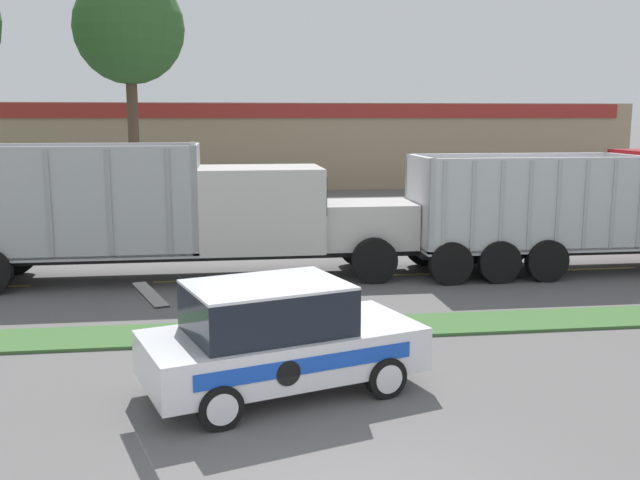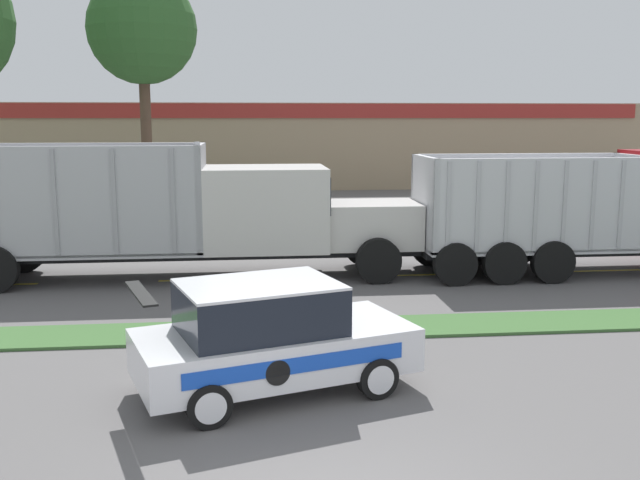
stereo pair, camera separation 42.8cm
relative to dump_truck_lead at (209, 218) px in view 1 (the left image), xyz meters
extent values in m
cube|color=#3D6633|center=(1.63, -5.03, -1.56)|extent=(120.00, 1.42, 0.06)
cube|color=yellow|center=(-0.24, -0.32, -1.59)|extent=(2.40, 0.14, 0.01)
cube|color=yellow|center=(5.16, -0.32, -1.59)|extent=(2.40, 0.14, 0.01)
cube|color=yellow|center=(10.56, -0.32, -1.59)|extent=(2.40, 0.14, 0.01)
cube|color=black|center=(-0.87, 0.00, -0.93)|extent=(12.49, 1.30, 0.18)
cube|color=silver|center=(4.14, 0.00, -0.25)|extent=(2.47, 1.93, 1.17)
cube|color=#B7B7BC|center=(5.40, 0.00, -0.25)|extent=(0.06, 1.65, 1.00)
cube|color=silver|center=(1.34, 0.00, 0.23)|extent=(3.13, 2.36, 2.13)
cube|color=black|center=(2.93, 0.00, 0.60)|extent=(0.04, 2.00, 0.96)
cylinder|color=silver|center=(-0.33, -0.76, 1.10)|extent=(0.14, 0.14, 1.75)
cube|color=#ADADB2|center=(-3.67, 0.00, -0.78)|extent=(6.89, 2.36, 0.12)
cube|color=#ADADB2|center=(-0.31, 0.00, 0.56)|extent=(0.16, 2.36, 2.67)
cube|color=#ADADB2|center=(-3.67, -1.10, 0.56)|extent=(6.89, 0.16, 2.67)
cube|color=#ADADB2|center=(-3.67, 1.10, 0.56)|extent=(6.89, 0.16, 2.67)
cube|color=#99999E|center=(-3.67, -1.20, 0.56)|extent=(0.10, 0.04, 2.54)
cube|color=#99999E|center=(-2.29, -1.20, 0.56)|extent=(0.10, 0.04, 2.54)
cube|color=#99999E|center=(-0.92, -1.20, 0.56)|extent=(0.10, 0.04, 2.54)
cylinder|color=black|center=(4.14, -1.16, -1.02)|extent=(1.15, 0.30, 1.15)
cylinder|color=black|center=(4.14, 1.16, -1.02)|extent=(1.15, 0.30, 1.15)
cylinder|color=black|center=(-5.19, 1.16, -1.02)|extent=(1.15, 0.30, 1.15)
cube|color=black|center=(10.94, -0.38, -0.96)|extent=(11.08, 1.33, 0.18)
cube|color=silver|center=(8.37, -0.38, -0.81)|extent=(5.94, 2.42, 0.12)
cube|color=silver|center=(11.26, -0.38, 0.38)|extent=(0.16, 2.42, 2.38)
cube|color=silver|center=(5.48, -0.38, 0.38)|extent=(0.16, 2.42, 2.38)
cube|color=silver|center=(8.37, -1.51, 0.38)|extent=(5.94, 0.16, 2.38)
cube|color=silver|center=(8.37, 0.75, 0.38)|extent=(5.94, 0.16, 2.38)
cube|color=#B2B2B7|center=(5.77, -1.61, 0.38)|extent=(0.10, 0.04, 2.26)
cube|color=#B2B2B7|center=(6.51, -1.61, 0.38)|extent=(0.10, 0.04, 2.26)
cube|color=#B2B2B7|center=(7.26, -1.61, 0.38)|extent=(0.10, 0.04, 2.26)
cube|color=#B2B2B7|center=(8.00, -1.61, 0.38)|extent=(0.10, 0.04, 2.26)
cube|color=#B2B2B7|center=(8.74, -1.61, 0.38)|extent=(0.10, 0.04, 2.26)
cube|color=#B2B2B7|center=(9.49, -1.61, 0.38)|extent=(0.10, 0.04, 2.26)
cube|color=#B2B2B7|center=(10.23, -1.61, 0.38)|extent=(0.10, 0.04, 2.26)
cylinder|color=black|center=(6.00, -1.57, -1.05)|extent=(1.09, 0.30, 1.09)
cylinder|color=black|center=(6.00, 0.81, -1.05)|extent=(1.09, 0.30, 1.09)
cylinder|color=black|center=(7.27, -1.57, -1.05)|extent=(1.09, 0.30, 1.09)
cylinder|color=black|center=(7.27, 0.81, -1.05)|extent=(1.09, 0.30, 1.09)
cylinder|color=black|center=(8.54, -1.57, -1.05)|extent=(1.09, 0.30, 1.09)
cylinder|color=black|center=(8.54, 0.81, -1.05)|extent=(1.09, 0.30, 1.09)
cube|color=white|center=(1.24, -8.07, -0.94)|extent=(4.54, 3.07, 0.67)
cube|color=black|center=(1.01, -8.14, -0.26)|extent=(2.69, 2.28, 0.70)
cube|color=white|center=(1.01, -8.14, 0.11)|extent=(2.69, 2.28, 0.04)
cube|color=black|center=(-0.64, -8.67, 0.15)|extent=(0.65, 1.49, 0.03)
cube|color=blue|center=(1.53, -8.97, -0.88)|extent=(3.17, 1.03, 0.23)
cylinder|color=black|center=(1.24, -9.07, -0.94)|extent=(0.35, 0.12, 0.37)
cylinder|color=black|center=(2.75, -8.53, -1.28)|extent=(0.66, 0.38, 0.63)
cylinder|color=silver|center=(2.78, -8.63, -1.28)|extent=(0.42, 0.15, 0.44)
cylinder|color=black|center=(2.20, -6.81, -1.28)|extent=(0.66, 0.38, 0.63)
cylinder|color=silver|center=(2.16, -6.71, -1.28)|extent=(0.42, 0.15, 0.44)
cylinder|color=black|center=(0.29, -9.32, -1.28)|extent=(0.66, 0.38, 0.63)
cylinder|color=silver|center=(0.32, -9.42, -1.28)|extent=(0.42, 0.15, 0.44)
cylinder|color=black|center=(-0.26, -7.61, -1.28)|extent=(0.66, 0.38, 0.63)
cylinder|color=silver|center=(-0.29, -7.51, -1.28)|extent=(0.42, 0.15, 0.44)
cube|color=#9E896B|center=(4.27, 28.02, 0.88)|extent=(40.98, 12.00, 4.95)
cube|color=maroon|center=(4.27, 21.97, 2.91)|extent=(38.93, 0.10, 0.80)
cylinder|color=brown|center=(-3.39, 13.12, 1.68)|extent=(0.46, 0.46, 6.55)
sphere|color=#2D5B28|center=(-3.39, 13.12, 6.22)|extent=(4.60, 4.60, 4.60)
camera|label=1|loc=(0.42, -18.46, 2.56)|focal=40.00mm
camera|label=2|loc=(0.84, -18.51, 2.56)|focal=40.00mm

